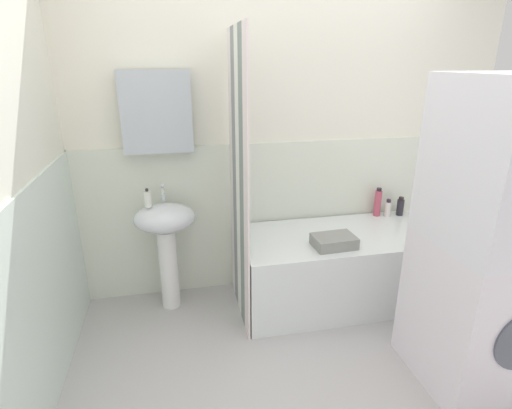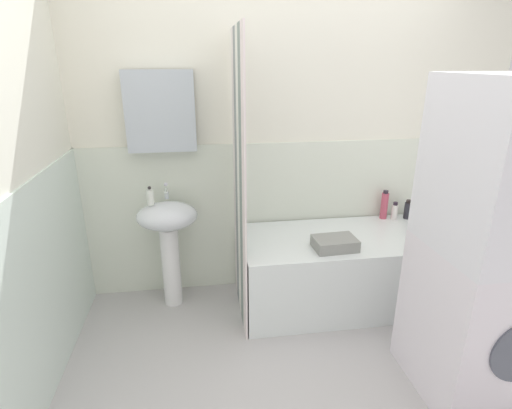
{
  "view_description": "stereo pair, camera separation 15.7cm",
  "coord_description": "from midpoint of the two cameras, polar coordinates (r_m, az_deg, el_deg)",
  "views": [
    {
      "loc": [
        -0.81,
        -1.71,
        1.8
      ],
      "look_at": [
        -0.28,
        0.78,
        0.88
      ],
      "focal_mm": 28.05,
      "sensor_mm": 36.0,
      "label": 1
    },
    {
      "loc": [
        -0.65,
        -1.74,
        1.8
      ],
      "look_at": [
        -0.28,
        0.78,
        0.88
      ],
      "focal_mm": 28.05,
      "sensor_mm": 36.0,
      "label": 2
    }
  ],
  "objects": [
    {
      "name": "wall_left_tiled",
      "position": [
        2.33,
        -29.03,
        0.42
      ],
      "size": [
        0.07,
        1.81,
        2.4
      ],
      "color": "white",
      "rests_on": "ground_plane"
    },
    {
      "name": "lotion_bottle",
      "position": [
        3.47,
        19.07,
        -0.1
      ],
      "size": [
        0.06,
        0.06,
        0.24
      ],
      "color": "#C14B62",
      "rests_on": "bathtub"
    },
    {
      "name": "soap_dispenser",
      "position": [
        2.9,
        -13.37,
        1.07
      ],
      "size": [
        0.05,
        0.05,
        0.14
      ],
      "color": "white",
      "rests_on": "sink"
    },
    {
      "name": "shower_curtain",
      "position": [
        2.72,
        -0.77,
        2.91
      ],
      "size": [
        0.01,
        0.72,
        2.0
      ],
      "color": "white",
      "rests_on": "ground_plane"
    },
    {
      "name": "ground_plane",
      "position": [
        2.61,
        11.46,
        -24.7
      ],
      "size": [
        4.8,
        5.6,
        0.04
      ],
      "primitive_type": "cube",
      "color": "#BBB7B7"
    },
    {
      "name": "washer_dryer_stack",
      "position": [
        2.47,
        32.43,
        -5.43
      ],
      "size": [
        0.64,
        0.64,
        1.74
      ],
      "color": "white",
      "rests_on": "ground_plane"
    },
    {
      "name": "towel_folded",
      "position": [
        2.85,
        12.74,
        -5.45
      ],
      "size": [
        0.3,
        0.22,
        0.08
      ],
      "primitive_type": "cube",
      "rotation": [
        0.0,
        0.0,
        0.05
      ],
      "color": "gray",
      "rests_on": "bathtub"
    },
    {
      "name": "shampoo_bottle",
      "position": [
        3.55,
        22.01,
        -0.73
      ],
      "size": [
        0.06,
        0.06,
        0.16
      ],
      "color": "#28272F",
      "rests_on": "bathtub"
    },
    {
      "name": "wall_back_tiled",
      "position": [
        3.13,
        4.3,
        7.74
      ],
      "size": [
        3.6,
        0.18,
        2.4
      ],
      "color": "white",
      "rests_on": "ground_plane"
    },
    {
      "name": "conditioner_bottle",
      "position": [
        3.5,
        20.38,
        -0.93
      ],
      "size": [
        0.05,
        0.05,
        0.15
      ],
      "color": "white",
      "rests_on": "bathtub"
    },
    {
      "name": "bathtub",
      "position": [
        3.2,
        13.27,
        -9.03
      ],
      "size": [
        1.51,
        0.72,
        0.56
      ],
      "primitive_type": "cube",
      "color": "white",
      "rests_on": "ground_plane"
    },
    {
      "name": "sink",
      "position": [
        3.0,
        -10.94,
        -3.77
      ],
      "size": [
        0.44,
        0.34,
        0.83
      ],
      "color": "white",
      "rests_on": "ground_plane"
    },
    {
      "name": "faucet",
      "position": [
        2.98,
        -11.23,
        1.82
      ],
      "size": [
        0.03,
        0.12,
        0.12
      ],
      "color": "silver",
      "rests_on": "sink"
    }
  ]
}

